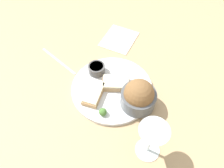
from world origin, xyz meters
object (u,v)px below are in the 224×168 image
cheese_toast_far (94,94)px  wine_glass (152,137)px  napkin (119,39)px  cheese_toast_near (116,83)px  fork (58,61)px  salad_bowl (139,96)px  sauce_ramekin (97,69)px

cheese_toast_far → wine_glass: wine_glass is taller
napkin → cheese_toast_near: bearing=52.7°
napkin → fork: (0.27, -0.03, 0.00)m
cheese_toast_far → fork: size_ratio=0.56×
wine_glass → napkin: bearing=-114.8°
salad_bowl → wine_glass: bearing=63.8°
cheese_toast_far → fork: (0.03, -0.23, -0.02)m
cheese_toast_far → wine_glass: 0.26m
wine_glass → fork: size_ratio=0.72×
cheese_toast_near → fork: 0.26m
sauce_ramekin → salad_bowl: bearing=102.8°
cheese_toast_near → wine_glass: bearing=78.3°
cheese_toast_near → cheese_toast_far: (0.09, -0.01, 0.00)m
salad_bowl → cheese_toast_near: (0.02, -0.10, -0.03)m
salad_bowl → cheese_toast_far: salad_bowl is taller
sauce_ramekin → napkin: (-0.18, -0.11, -0.03)m
sauce_ramekin → wine_glass: bearing=85.5°
wine_glass → napkin: (-0.20, -0.44, -0.10)m
napkin → cheese_toast_far: bearing=39.1°
napkin → fork: same height
salad_bowl → sauce_ramekin: salad_bowl is taller
cheese_toast_far → napkin: bearing=-140.9°
cheese_toast_far → cheese_toast_near: bearing=176.0°
sauce_ramekin → cheese_toast_far: size_ratio=0.56×
cheese_toast_near → sauce_ramekin: bearing=-75.4°
salad_bowl → cheese_toast_far: (0.11, -0.11, -0.03)m
sauce_ramekin → cheese_toast_near: size_ratio=0.55×
salad_bowl → fork: size_ratio=0.60×
wine_glass → sauce_ramekin: bearing=-94.5°
sauce_ramekin → wine_glass: wine_glass is taller
cheese_toast_near → fork: cheese_toast_near is taller
salad_bowl → fork: (0.14, -0.33, -0.05)m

